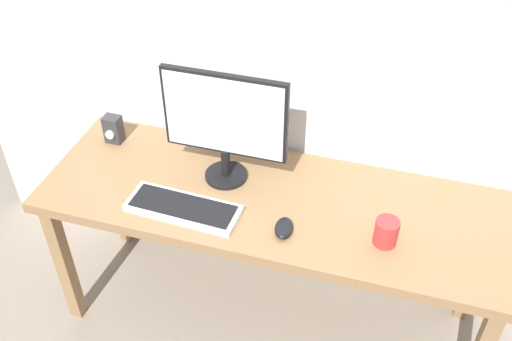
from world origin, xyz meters
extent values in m
plane|color=gray|center=(0.00, 0.00, 0.00)|extent=(6.00, 6.00, 0.00)
cube|color=#936D47|center=(0.00, 0.00, 0.69)|extent=(1.78, 0.61, 0.04)
cube|color=#936D47|center=(-0.83, -0.25, 0.33)|extent=(0.05, 0.05, 0.67)
cube|color=#936D47|center=(-0.83, 0.25, 0.33)|extent=(0.05, 0.05, 0.67)
cube|color=#936D47|center=(0.83, 0.25, 0.33)|extent=(0.05, 0.05, 0.67)
cylinder|color=black|center=(-0.21, 0.07, 0.72)|extent=(0.17, 0.17, 0.02)
cylinder|color=black|center=(-0.21, 0.07, 0.79)|extent=(0.04, 0.04, 0.12)
cube|color=black|center=(-0.21, 0.08, 1.00)|extent=(0.48, 0.02, 0.34)
cube|color=white|center=(-0.21, 0.07, 1.00)|extent=(0.45, 0.01, 0.31)
cube|color=silver|center=(-0.29, -0.16, 0.72)|extent=(0.43, 0.17, 0.02)
cube|color=black|center=(-0.29, -0.16, 0.74)|extent=(0.40, 0.14, 0.00)
ellipsoid|color=black|center=(0.09, -0.16, 0.73)|extent=(0.08, 0.11, 0.03)
cube|color=#333338|center=(-0.74, 0.16, 0.77)|extent=(0.07, 0.06, 0.12)
cylinder|color=silver|center=(-0.74, 0.12, 0.77)|extent=(0.04, 0.01, 0.04)
cylinder|color=red|center=(0.44, -0.11, 0.76)|extent=(0.08, 0.08, 0.10)
camera|label=1|loc=(0.41, -1.58, 2.19)|focal=40.64mm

